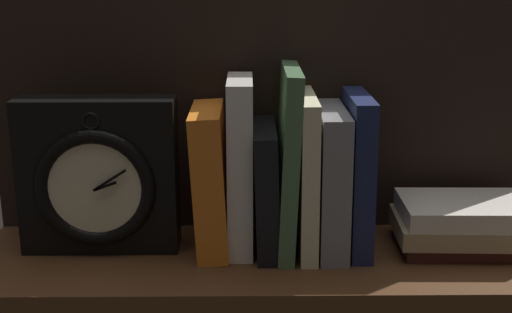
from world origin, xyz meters
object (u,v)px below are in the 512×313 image
object	(u,v)px
book_cream_twain	(306,173)
book_gray_chess	(330,179)
framed_clock	(98,177)
book_stack_side	(460,223)
book_black_skeptic	(266,188)
book_navy_bierce	(357,173)
book_orange_pandolfini	(211,179)
book_white_catcher	(240,165)
book_green_romantic	(288,160)

from	to	relation	value
book_cream_twain	book_gray_chess	xyz separation A→B (cm)	(3.36, 0.00, -0.94)
framed_clock	book_stack_side	size ratio (longest dim) A/B	1.16
book_black_skeptic	framed_clock	world-z (taller)	framed_clock
book_stack_side	book_navy_bierce	bearing A→B (deg)	175.24
book_orange_pandolfini	book_gray_chess	distance (cm)	16.39
book_orange_pandolfini	book_gray_chess	size ratio (longest dim) A/B	1.01
book_cream_twain	framed_clock	bearing A→B (deg)	-178.57
book_navy_bierce	book_cream_twain	bearing A→B (deg)	180.00
book_white_catcher	book_stack_side	bearing A→B (deg)	-2.25
book_navy_bierce	framed_clock	xyz separation A→B (cm)	(-35.21, -0.70, -0.31)
book_black_skeptic	book_cream_twain	bearing A→B (deg)	0.00
book_stack_side	book_orange_pandolfini	bearing A→B (deg)	178.01
book_gray_chess	book_green_romantic	bearing A→B (deg)	180.00
book_gray_chess	book_navy_bierce	distance (cm)	3.76
book_cream_twain	book_gray_chess	bearing A→B (deg)	0.00
book_black_skeptic	book_stack_side	distance (cm)	27.26
framed_clock	book_gray_chess	bearing A→B (deg)	1.28
book_navy_bierce	book_black_skeptic	bearing A→B (deg)	180.00
book_white_catcher	book_green_romantic	bearing A→B (deg)	0.00
book_black_skeptic	book_navy_bierce	xyz separation A→B (cm)	(12.47, 0.00, 2.13)
book_black_skeptic	book_stack_side	bearing A→B (deg)	-2.55
book_white_catcher	framed_clock	world-z (taller)	book_white_catcher
book_orange_pandolfini	book_white_catcher	world-z (taller)	book_white_catcher
book_green_romantic	book_cream_twain	bearing A→B (deg)	0.00
book_black_skeptic	book_green_romantic	distance (cm)	4.90
book_white_catcher	book_navy_bierce	xyz separation A→B (cm)	(15.98, 0.00, -1.11)
book_white_catcher	book_black_skeptic	bearing A→B (deg)	0.00
book_gray_chess	book_stack_side	bearing A→B (deg)	-3.79
book_green_romantic	book_orange_pandolfini	bearing A→B (deg)	180.00
book_black_skeptic	book_cream_twain	xyz separation A→B (cm)	(5.47, 0.00, 2.12)
framed_clock	book_stack_side	world-z (taller)	framed_clock
book_black_skeptic	framed_clock	distance (cm)	22.82
book_black_skeptic	book_navy_bierce	world-z (taller)	book_navy_bierce
framed_clock	book_black_skeptic	bearing A→B (deg)	1.77
book_black_skeptic	book_gray_chess	size ratio (longest dim) A/B	0.88
book_white_catcher	book_cream_twain	world-z (taller)	book_white_catcher
book_white_catcher	book_navy_bierce	world-z (taller)	book_white_catcher
book_white_catcher	book_stack_side	world-z (taller)	book_white_catcher
book_black_skeptic	book_navy_bierce	size ratio (longest dim) A/B	0.80
book_black_skeptic	book_navy_bierce	bearing A→B (deg)	0.00
book_orange_pandolfini	book_stack_side	bearing A→B (deg)	-1.99
book_stack_side	book_green_romantic	bearing A→B (deg)	177.14
book_white_catcher	book_navy_bierce	size ratio (longest dim) A/B	1.10
book_orange_pandolfini	book_cream_twain	distance (cm)	13.06
book_green_romantic	book_navy_bierce	world-z (taller)	book_green_romantic
book_cream_twain	book_stack_side	bearing A→B (deg)	-3.20
book_white_catcher	book_black_skeptic	world-z (taller)	book_white_catcher
book_black_skeptic	book_gray_chess	world-z (taller)	book_gray_chess
book_orange_pandolfini	framed_clock	world-z (taller)	framed_clock
book_orange_pandolfini	book_stack_side	xyz separation A→B (cm)	(34.35, -1.19, -6.13)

